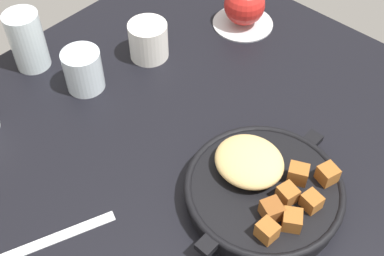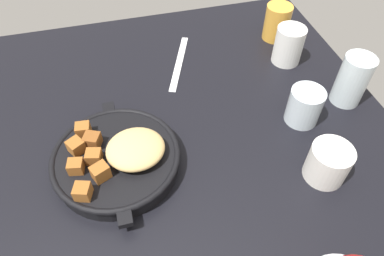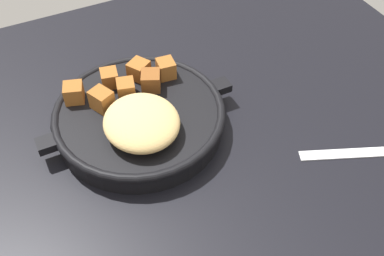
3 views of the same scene
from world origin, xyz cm
name	(u,v)px [view 1 (image 1 of 3)]	position (x,y,z in cm)	size (l,w,h in cm)	color
ground_plane	(192,168)	(0.00, 0.00, -1.20)	(96.89, 91.76, 2.40)	black
cast_iron_skillet	(263,188)	(2.35, -12.15, 2.55)	(28.26, 23.93, 6.85)	black
saucer_plate	(243,23)	(34.18, 17.05, 0.30)	(12.61, 12.61, 0.60)	#B7BABF
red_apple	(244,5)	(34.18, 17.05, 4.79)	(8.38, 8.38, 8.38)	red
butter_knife	(43,243)	(-24.98, 5.99, 0.18)	(21.37, 1.60, 0.36)	silver
water_glass_tall	(27,41)	(-2.94, 38.73, 5.73)	(6.46, 6.46, 11.47)	silver
water_glass_short	(82,71)	(-0.29, 26.60, 3.88)	(6.96, 6.96, 7.77)	silver
ceramic_mug_white	(148,40)	(13.97, 24.26, 3.63)	(7.50, 7.50, 7.27)	silver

